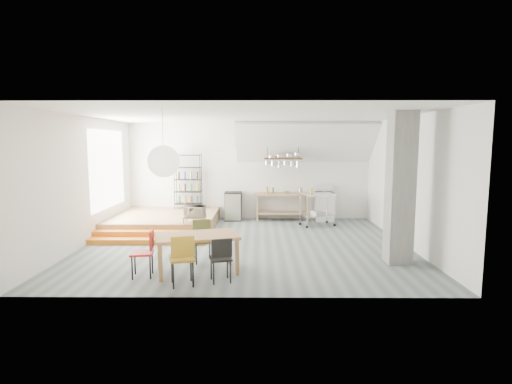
{
  "coord_description": "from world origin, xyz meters",
  "views": [
    {
      "loc": [
        0.33,
        -9.84,
        2.54
      ],
      "look_at": [
        0.25,
        0.8,
        1.23
      ],
      "focal_mm": 28.0,
      "sensor_mm": 36.0,
      "label": 1
    }
  ],
  "objects_px": {
    "stove": "(325,206)",
    "mini_fridge": "(233,206)",
    "dining_table": "(197,239)",
    "rolling_cart": "(318,205)"
  },
  "relations": [
    {
      "from": "stove",
      "to": "mini_fridge",
      "type": "height_order",
      "value": "stove"
    },
    {
      "from": "stove",
      "to": "rolling_cart",
      "type": "bearing_deg",
      "value": -112.66
    },
    {
      "from": "stove",
      "to": "mini_fridge",
      "type": "distance_m",
      "value": 3.02
    },
    {
      "from": "dining_table",
      "to": "mini_fridge",
      "type": "height_order",
      "value": "mini_fridge"
    },
    {
      "from": "stove",
      "to": "dining_table",
      "type": "bearing_deg",
      "value": -122.3
    },
    {
      "from": "stove",
      "to": "mini_fridge",
      "type": "relative_size",
      "value": 1.26
    },
    {
      "from": "stove",
      "to": "dining_table",
      "type": "xyz_separation_m",
      "value": [
        -3.38,
        -5.35,
        0.2
      ]
    },
    {
      "from": "dining_table",
      "to": "mini_fridge",
      "type": "bearing_deg",
      "value": 70.6
    },
    {
      "from": "dining_table",
      "to": "mini_fridge",
      "type": "xyz_separation_m",
      "value": [
        0.36,
        5.4,
        -0.21
      ]
    },
    {
      "from": "rolling_cart",
      "to": "mini_fridge",
      "type": "xyz_separation_m",
      "value": [
        -2.66,
        0.91,
        -0.18
      ]
    }
  ]
}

